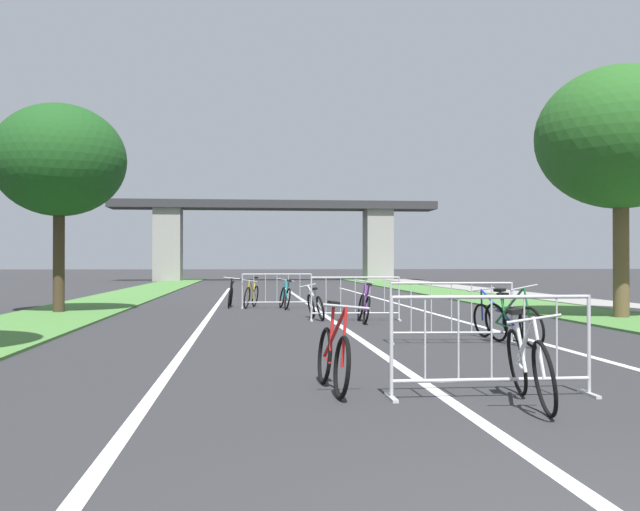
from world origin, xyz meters
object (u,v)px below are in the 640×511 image
crowd_barrier_nearest (492,347)px  bicycle_yellow_2 (251,295)px  bicycle_red_4 (333,357)px  bicycle_black_8 (231,296)px  bicycle_white_0 (529,366)px  tree_right_maple_mid (621,138)px  bicycle_silver_6 (315,306)px  bicycle_blue_1 (497,320)px  tree_left_pine_near (59,161)px  crowd_barrier_second (452,313)px  bicycle_teal_3 (285,297)px  bicycle_purple_5 (364,307)px  crowd_barrier_fourth (277,291)px  crowd_barrier_third (355,299)px  bicycle_green_7 (513,322)px

crowd_barrier_nearest → bicycle_yellow_2: bearing=98.8°
bicycle_red_4 → bicycle_black_8: 15.09m
crowd_barrier_nearest → bicycle_white_0: (0.21, -0.47, -0.13)m
tree_right_maple_mid → bicycle_black_8: (-9.64, 5.64, -4.09)m
bicycle_silver_6 → bicycle_black_8: bearing=106.1°
tree_right_maple_mid → bicycle_white_0: tree_right_maple_mid is taller
bicycle_blue_1 → bicycle_yellow_2: size_ratio=0.97×
bicycle_yellow_2 → tree_left_pine_near: bearing=36.4°
bicycle_yellow_2 → crowd_barrier_second: bearing=122.0°
tree_right_maple_mid → bicycle_red_4: size_ratio=3.87×
bicycle_teal_3 → tree_right_maple_mid: bearing=-37.1°
bicycle_purple_5 → bicycle_red_4: bearing=-99.5°
crowd_barrier_fourth → bicycle_yellow_2: (-0.77, 0.35, -0.14)m
bicycle_white_0 → bicycle_yellow_2: (-2.59, 15.83, -0.02)m
crowd_barrier_nearest → crowd_barrier_second: bearing=78.8°
tree_right_maple_mid → bicycle_silver_6: (-7.47, 0.64, -4.10)m
bicycle_white_0 → bicycle_silver_6: size_ratio=1.09×
tree_right_maple_mid → bicycle_yellow_2: tree_right_maple_mid is taller
crowd_barrier_second → bicycle_black_8: bearing=110.9°
tree_left_pine_near → crowd_barrier_second: 12.42m
tree_right_maple_mid → bicycle_blue_1: 7.67m
crowd_barrier_third → bicycle_white_0: crowd_barrier_third is taller
bicycle_blue_1 → bicycle_black_8: size_ratio=1.03×
tree_left_pine_near → bicycle_green_7: 13.37m
crowd_barrier_fourth → bicycle_purple_5: bearing=-72.1°
crowd_barrier_fourth → bicycle_green_7: 10.99m
crowd_barrier_second → bicycle_teal_3: crowd_barrier_second is taller
bicycle_red_4 → bicycle_teal_3: bearing=-95.3°
crowd_barrier_nearest → crowd_barrier_third: size_ratio=0.99×
bicycle_white_0 → crowd_barrier_third: bearing=-81.3°
crowd_barrier_third → crowd_barrier_fourth: bearing=108.4°
bicycle_green_7 → bicycle_blue_1: bearing=-104.4°
tree_left_pine_near → bicycle_red_4: size_ratio=3.54×
crowd_barrier_third → bicycle_green_7: 5.72m
crowd_barrier_third → bicycle_purple_5: crowd_barrier_third is taller
crowd_barrier_second → bicycle_yellow_2: (-3.37, 10.35, -0.14)m
crowd_barrier_second → bicycle_teal_3: size_ratio=1.35×
crowd_barrier_third → bicycle_black_8: (-3.07, 5.53, -0.17)m
bicycle_blue_1 → bicycle_teal_3: size_ratio=1.03×
bicycle_green_7 → bicycle_black_8: (-4.94, 10.93, -0.03)m
tree_right_maple_mid → crowd_barrier_second: tree_right_maple_mid is taller
crowd_barrier_fourth → bicycle_silver_6: 4.54m
tree_left_pine_near → crowd_barrier_nearest: (7.60, -13.20, -3.63)m
bicycle_red_4 → bicycle_white_0: bearing=146.8°
crowd_barrier_second → bicycle_green_7: bearing=-23.7°
bicycle_white_0 → bicycle_red_4: size_ratio=1.10×
tree_right_maple_mid → bicycle_silver_6: size_ratio=3.80×
tree_right_maple_mid → bicycle_red_4: (-8.20, -9.37, -4.07)m
bicycle_teal_3 → bicycle_purple_5: (1.56, -5.15, 0.00)m
bicycle_green_7 → bicycle_yellow_2: bearing=-81.6°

